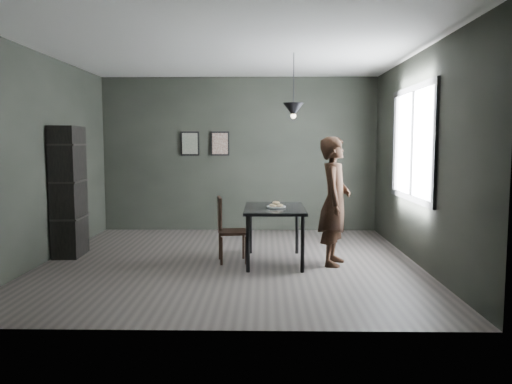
{
  "coord_description": "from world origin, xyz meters",
  "views": [
    {
      "loc": [
        0.47,
        -6.64,
        1.6
      ],
      "look_at": [
        0.35,
        0.05,
        0.95
      ],
      "focal_mm": 35.0,
      "sensor_mm": 36.0,
      "label": 1
    }
  ],
  "objects_px": {
    "white_plate": "(276,207)",
    "woman": "(335,201)",
    "shelf_unit": "(69,192)",
    "wood_chair": "(227,225)",
    "cafe_table": "(275,213)",
    "pendant_lamp": "(293,110)"
  },
  "relations": [
    {
      "from": "cafe_table",
      "to": "shelf_unit",
      "type": "relative_size",
      "value": 0.65
    },
    {
      "from": "white_plate",
      "to": "shelf_unit",
      "type": "relative_size",
      "value": 0.12
    },
    {
      "from": "white_plate",
      "to": "shelf_unit",
      "type": "height_order",
      "value": "shelf_unit"
    },
    {
      "from": "pendant_lamp",
      "to": "cafe_table",
      "type": "bearing_deg",
      "value": -158.2
    },
    {
      "from": "woman",
      "to": "pendant_lamp",
      "type": "height_order",
      "value": "pendant_lamp"
    },
    {
      "from": "white_plate",
      "to": "woman",
      "type": "height_order",
      "value": "woman"
    },
    {
      "from": "woman",
      "to": "wood_chair",
      "type": "xyz_separation_m",
      "value": [
        -1.43,
        0.1,
        -0.34
      ]
    },
    {
      "from": "shelf_unit",
      "to": "pendant_lamp",
      "type": "relative_size",
      "value": 2.13
    },
    {
      "from": "woman",
      "to": "shelf_unit",
      "type": "relative_size",
      "value": 0.92
    },
    {
      "from": "white_plate",
      "to": "wood_chair",
      "type": "height_order",
      "value": "wood_chair"
    },
    {
      "from": "wood_chair",
      "to": "white_plate",
      "type": "bearing_deg",
      "value": -12.78
    },
    {
      "from": "cafe_table",
      "to": "white_plate",
      "type": "relative_size",
      "value": 5.22
    },
    {
      "from": "cafe_table",
      "to": "white_plate",
      "type": "bearing_deg",
      "value": -68.87
    },
    {
      "from": "shelf_unit",
      "to": "pendant_lamp",
      "type": "height_order",
      "value": "pendant_lamp"
    },
    {
      "from": "white_plate",
      "to": "woman",
      "type": "bearing_deg",
      "value": -4.04
    },
    {
      "from": "cafe_table",
      "to": "shelf_unit",
      "type": "distance_m",
      "value": 2.95
    },
    {
      "from": "shelf_unit",
      "to": "wood_chair",
      "type": "bearing_deg",
      "value": -12.13
    },
    {
      "from": "woman",
      "to": "wood_chair",
      "type": "distance_m",
      "value": 1.48
    },
    {
      "from": "woman",
      "to": "pendant_lamp",
      "type": "distance_m",
      "value": 1.34
    },
    {
      "from": "cafe_table",
      "to": "white_plate",
      "type": "xyz_separation_m",
      "value": [
        0.02,
        -0.05,
        0.08
      ]
    },
    {
      "from": "shelf_unit",
      "to": "pendant_lamp",
      "type": "distance_m",
      "value": 3.37
    },
    {
      "from": "cafe_table",
      "to": "woman",
      "type": "height_order",
      "value": "woman"
    }
  ]
}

